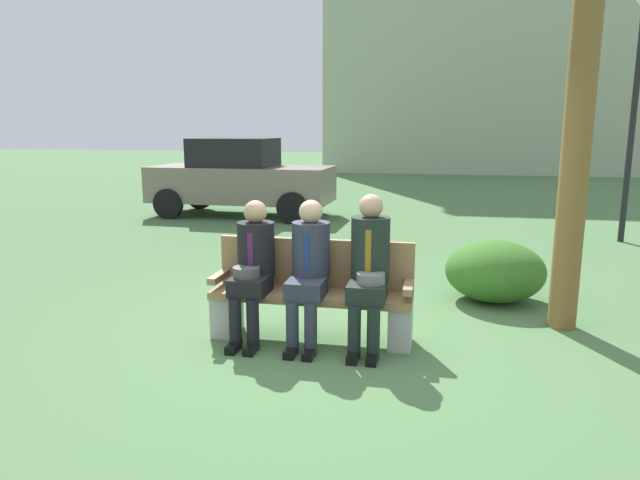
{
  "coord_description": "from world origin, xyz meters",
  "views": [
    {
      "loc": [
        1.06,
        -4.88,
        1.91
      ],
      "look_at": [
        -0.01,
        0.38,
        0.85
      ],
      "focal_mm": 32.13,
      "sensor_mm": 36.0,
      "label": 1
    }
  ],
  "objects_px": {
    "parked_car_near": "(240,178)",
    "park_bench": "(312,293)",
    "street_lamp": "(636,95)",
    "seated_man_middle": "(309,265)",
    "building_backdrop": "(487,18)",
    "seated_man_left": "(253,263)",
    "shrub_near_bench": "(495,271)",
    "seated_man_right": "(369,265)"
  },
  "relations": [
    {
      "from": "seated_man_right",
      "to": "building_backdrop",
      "type": "height_order",
      "value": "building_backdrop"
    },
    {
      "from": "park_bench",
      "to": "seated_man_middle",
      "type": "xyz_separation_m",
      "value": [
        -0.01,
        -0.13,
        0.3
      ]
    },
    {
      "from": "seated_man_middle",
      "to": "parked_car_near",
      "type": "distance_m",
      "value": 7.73
    },
    {
      "from": "seated_man_left",
      "to": "parked_car_near",
      "type": "relative_size",
      "value": 0.32
    },
    {
      "from": "park_bench",
      "to": "shrub_near_bench",
      "type": "bearing_deg",
      "value": 40.88
    },
    {
      "from": "parked_car_near",
      "to": "park_bench",
      "type": "bearing_deg",
      "value": -65.74
    },
    {
      "from": "seated_man_left",
      "to": "park_bench",
      "type": "bearing_deg",
      "value": 14.46
    },
    {
      "from": "seated_man_left",
      "to": "street_lamp",
      "type": "xyz_separation_m",
      "value": [
        4.7,
        5.6,
        1.72
      ]
    },
    {
      "from": "park_bench",
      "to": "shrub_near_bench",
      "type": "height_order",
      "value": "park_bench"
    },
    {
      "from": "seated_man_left",
      "to": "parked_car_near",
      "type": "bearing_deg",
      "value": 110.24
    },
    {
      "from": "street_lamp",
      "to": "building_backdrop",
      "type": "height_order",
      "value": "building_backdrop"
    },
    {
      "from": "seated_man_left",
      "to": "building_backdrop",
      "type": "xyz_separation_m",
      "value": [
        3.46,
        22.74,
        5.92
      ]
    },
    {
      "from": "shrub_near_bench",
      "to": "parked_car_near",
      "type": "relative_size",
      "value": 0.28
    },
    {
      "from": "seated_man_right",
      "to": "parked_car_near",
      "type": "height_order",
      "value": "parked_car_near"
    },
    {
      "from": "shrub_near_bench",
      "to": "street_lamp",
      "type": "height_order",
      "value": "street_lamp"
    },
    {
      "from": "seated_man_left",
      "to": "parked_car_near",
      "type": "distance_m",
      "value": 7.54
    },
    {
      "from": "parked_car_near",
      "to": "street_lamp",
      "type": "xyz_separation_m",
      "value": [
        7.31,
        -1.48,
        1.59
      ]
    },
    {
      "from": "seated_man_left",
      "to": "seated_man_middle",
      "type": "height_order",
      "value": "seated_man_middle"
    },
    {
      "from": "park_bench",
      "to": "seated_man_left",
      "type": "height_order",
      "value": "seated_man_left"
    },
    {
      "from": "seated_man_middle",
      "to": "building_backdrop",
      "type": "bearing_deg",
      "value": 82.6
    },
    {
      "from": "seated_man_middle",
      "to": "seated_man_right",
      "type": "distance_m",
      "value": 0.54
    },
    {
      "from": "park_bench",
      "to": "street_lamp",
      "type": "relative_size",
      "value": 0.45
    },
    {
      "from": "shrub_near_bench",
      "to": "building_backdrop",
      "type": "relative_size",
      "value": 0.08
    },
    {
      "from": "seated_man_middle",
      "to": "building_backdrop",
      "type": "height_order",
      "value": "building_backdrop"
    },
    {
      "from": "seated_man_right",
      "to": "seated_man_left",
      "type": "bearing_deg",
      "value": -179.57
    },
    {
      "from": "park_bench",
      "to": "seated_man_middle",
      "type": "distance_m",
      "value": 0.33
    },
    {
      "from": "seated_man_middle",
      "to": "seated_man_left",
      "type": "bearing_deg",
      "value": -179.15
    },
    {
      "from": "shrub_near_bench",
      "to": "parked_car_near",
      "type": "height_order",
      "value": "parked_car_near"
    },
    {
      "from": "parked_car_near",
      "to": "street_lamp",
      "type": "bearing_deg",
      "value": -11.45
    },
    {
      "from": "park_bench",
      "to": "shrub_near_bench",
      "type": "relative_size",
      "value": 1.67
    },
    {
      "from": "shrub_near_bench",
      "to": "parked_car_near",
      "type": "distance_m",
      "value": 7.32
    },
    {
      "from": "seated_man_right",
      "to": "street_lamp",
      "type": "distance_m",
      "value": 6.88
    },
    {
      "from": "park_bench",
      "to": "parked_car_near",
      "type": "height_order",
      "value": "parked_car_near"
    },
    {
      "from": "park_bench",
      "to": "building_backdrop",
      "type": "bearing_deg",
      "value": 82.58
    },
    {
      "from": "park_bench",
      "to": "seated_man_left",
      "type": "relative_size",
      "value": 1.44
    },
    {
      "from": "seated_man_right",
      "to": "street_lamp",
      "type": "bearing_deg",
      "value": 56.87
    },
    {
      "from": "park_bench",
      "to": "building_backdrop",
      "type": "relative_size",
      "value": 0.13
    },
    {
      "from": "park_bench",
      "to": "street_lamp",
      "type": "xyz_separation_m",
      "value": [
        4.18,
        5.46,
        2.01
      ]
    },
    {
      "from": "parked_car_near",
      "to": "building_backdrop",
      "type": "height_order",
      "value": "building_backdrop"
    },
    {
      "from": "seated_man_right",
      "to": "park_bench",
      "type": "bearing_deg",
      "value": 166.61
    },
    {
      "from": "building_backdrop",
      "to": "parked_car_near",
      "type": "bearing_deg",
      "value": -111.2
    },
    {
      "from": "park_bench",
      "to": "seated_man_middle",
      "type": "height_order",
      "value": "seated_man_middle"
    }
  ]
}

